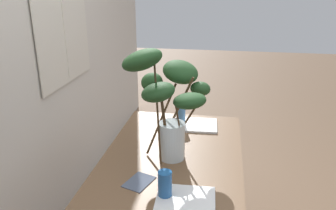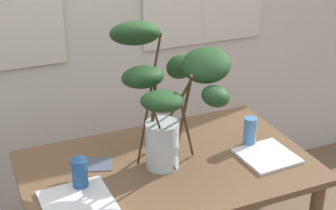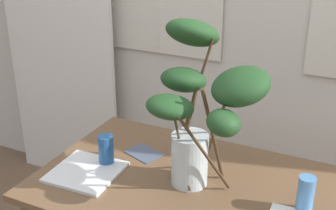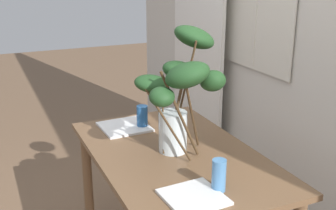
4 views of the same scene
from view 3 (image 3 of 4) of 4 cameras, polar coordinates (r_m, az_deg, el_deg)
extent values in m
cube|color=white|center=(2.97, -13.85, 10.56)|extent=(0.81, 0.03, 2.29)
cube|color=brown|center=(1.84, 3.41, -10.23)|extent=(1.27, 0.79, 0.03)
cylinder|color=brown|center=(2.53, -6.04, -10.52)|extent=(0.06, 0.06, 0.74)
cylinder|color=silver|center=(1.79, 2.78, -6.74)|extent=(0.15, 0.15, 0.21)
cylinder|color=silver|center=(1.83, 2.74, -8.57)|extent=(0.13, 0.13, 0.07)
cylinder|color=#47331E|center=(1.69, 5.67, -3.96)|extent=(0.04, 0.20, 0.45)
ellipsoid|color=#1E421E|center=(1.57, 9.11, 2.37)|extent=(0.24, 0.25, 0.19)
cylinder|color=#47331E|center=(1.78, 5.84, -3.55)|extent=(0.15, 0.16, 0.39)
ellipsoid|color=#1E421E|center=(1.74, 9.11, 2.57)|extent=(0.20, 0.18, 0.15)
cylinder|color=#47331E|center=(1.78, 2.34, -3.25)|extent=(0.08, 0.08, 0.40)
ellipsoid|color=#1E421E|center=(1.73, 1.94, 3.19)|extent=(0.25, 0.26, 0.15)
cylinder|color=#47331E|center=(1.72, 1.56, -5.08)|extent=(0.11, 0.05, 0.35)
ellipsoid|color=#1E421E|center=(1.61, 0.24, -0.22)|extent=(0.23, 0.23, 0.11)
cylinder|color=#47331E|center=(1.78, 2.90, -0.36)|extent=(0.15, 0.07, 0.56)
ellipsoid|color=#1E421E|center=(1.75, 3.10, 9.04)|extent=(0.28, 0.29, 0.20)
cylinder|color=#47331E|center=(1.67, 4.65, -6.13)|extent=(0.16, 0.19, 0.36)
ellipsoid|color=#1E421E|center=(1.50, 6.99, -2.23)|extent=(0.18, 0.17, 0.12)
cylinder|color=#235693|center=(1.94, -7.76, -5.66)|extent=(0.07, 0.07, 0.13)
cylinder|color=#4C84BC|center=(1.72, 16.85, -10.71)|extent=(0.06, 0.06, 0.14)
cube|color=white|center=(1.93, -10.24, -8.24)|extent=(0.28, 0.28, 0.01)
cube|color=#4C566B|center=(2.04, -3.03, -6.06)|extent=(0.18, 0.16, 0.00)
camera|label=1|loc=(2.54, -38.81, 17.34)|focal=35.97mm
camera|label=2|loc=(1.35, -80.39, 11.44)|focal=52.86mm
camera|label=4|loc=(1.36, 89.63, -3.68)|focal=45.72mm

